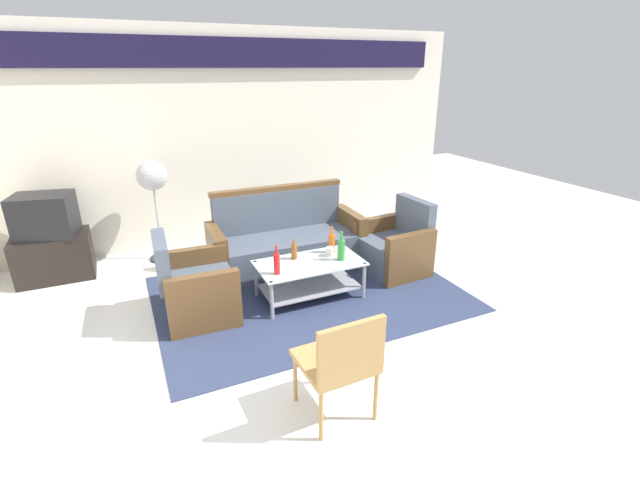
# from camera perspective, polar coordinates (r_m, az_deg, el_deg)

# --- Properties ---
(ground_plane) EXTENTS (14.00, 14.00, 0.00)m
(ground_plane) POSITION_cam_1_polar(r_m,az_deg,el_deg) (4.11, 2.71, -12.88)
(ground_plane) COLOR white
(wall_back) EXTENTS (6.52, 0.19, 2.80)m
(wall_back) POSITION_cam_1_polar(r_m,az_deg,el_deg) (6.31, -10.18, 13.48)
(wall_back) COLOR silver
(wall_back) RESTS_ON ground
(rug) EXTENTS (3.17, 2.26, 0.01)m
(rug) POSITION_cam_1_polar(r_m,az_deg,el_deg) (4.87, -1.47, -6.85)
(rug) COLOR #2D3856
(rug) RESTS_ON ground
(couch) EXTENTS (1.81, 0.76, 0.96)m
(couch) POSITION_cam_1_polar(r_m,az_deg,el_deg) (5.37, -4.36, -0.47)
(couch) COLOR #4C5666
(couch) RESTS_ON rug
(armchair_left) EXTENTS (0.73, 0.79, 0.85)m
(armchair_left) POSITION_cam_1_polar(r_m,az_deg,el_deg) (4.50, -15.64, -6.16)
(armchair_left) COLOR #4C5666
(armchair_left) RESTS_ON rug
(armchair_right) EXTENTS (0.75, 0.81, 0.85)m
(armchair_right) POSITION_cam_1_polar(r_m,az_deg,el_deg) (5.37, 9.56, -1.06)
(armchair_right) COLOR #4C5666
(armchair_right) RESTS_ON rug
(coffee_table) EXTENTS (1.10, 0.60, 0.40)m
(coffee_table) POSITION_cam_1_polar(r_m,az_deg,el_deg) (4.68, -1.34, -4.42)
(coffee_table) COLOR silver
(coffee_table) RESTS_ON rug
(bottle_red) EXTENTS (0.06, 0.06, 0.30)m
(bottle_red) POSITION_cam_1_polar(r_m,az_deg,el_deg) (4.35, -5.56, -2.98)
(bottle_red) COLOR red
(bottle_red) RESTS_ON coffee_table
(bottle_orange) EXTENTS (0.07, 0.07, 0.29)m
(bottle_orange) POSITION_cam_1_polar(r_m,az_deg,el_deg) (4.83, 1.50, -0.36)
(bottle_orange) COLOR #D85919
(bottle_orange) RESTS_ON coffee_table
(bottle_brown) EXTENTS (0.06, 0.06, 0.22)m
(bottle_brown) POSITION_cam_1_polar(r_m,az_deg,el_deg) (4.68, -3.34, -1.46)
(bottle_brown) COLOR brown
(bottle_brown) RESTS_ON coffee_table
(bottle_green) EXTENTS (0.08, 0.08, 0.31)m
(bottle_green) POSITION_cam_1_polar(r_m,az_deg,el_deg) (4.64, 2.73, -1.19)
(bottle_green) COLOR #2D8C38
(bottle_green) RESTS_ON coffee_table
(cup) EXTENTS (0.08, 0.08, 0.10)m
(cup) POSITION_cam_1_polar(r_m,az_deg,el_deg) (4.76, 1.29, -1.48)
(cup) COLOR silver
(cup) RESTS_ON coffee_table
(tv_stand) EXTENTS (0.80, 0.50, 0.52)m
(tv_stand) POSITION_cam_1_polar(r_m,az_deg,el_deg) (5.98, -30.93, -1.87)
(tv_stand) COLOR black
(tv_stand) RESTS_ON ground
(television) EXTENTS (0.68, 0.55, 0.48)m
(television) POSITION_cam_1_polar(r_m,az_deg,el_deg) (5.82, -31.85, 2.67)
(television) COLOR black
(television) RESTS_ON tv_stand
(pedestal_fan) EXTENTS (0.36, 0.36, 1.27)m
(pedestal_fan) POSITION_cam_1_polar(r_m,az_deg,el_deg) (5.76, -20.68, 7.01)
(pedestal_fan) COLOR #2D2D33
(pedestal_fan) RESTS_ON ground
(wicker_chair) EXTENTS (0.49, 0.49, 0.84)m
(wicker_chair) POSITION_cam_1_polar(r_m,az_deg,el_deg) (3.06, 2.76, -15.02)
(wicker_chair) COLOR #AD844C
(wicker_chair) RESTS_ON ground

